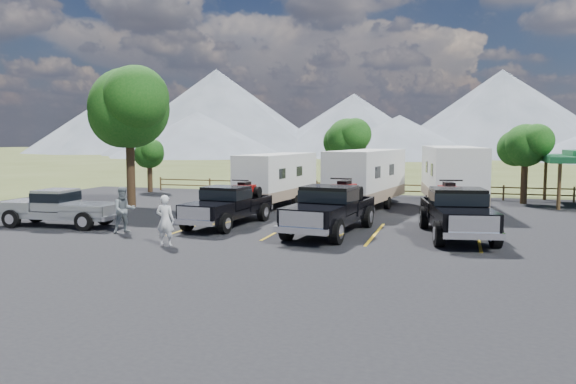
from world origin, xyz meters
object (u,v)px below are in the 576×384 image
(trailer_center, at_px, (367,178))
(person_a, at_px, (165,220))
(rig_left, at_px, (229,204))
(trailer_right, at_px, (452,177))
(rig_right, at_px, (456,210))
(tree_big_nw, at_px, (129,108))
(rig_center, at_px, (331,208))
(person_b, at_px, (124,210))
(trailer_left, at_px, (277,179))
(pickup_silver, at_px, (59,207))

(trailer_center, distance_m, person_a, 13.79)
(rig_left, xyz_separation_m, trailer_center, (5.03, 7.61, 0.74))
(trailer_right, bearing_deg, person_a, -133.94)
(rig_right, height_order, person_a, rig_right)
(tree_big_nw, xyz_separation_m, rig_center, (12.75, -5.32, -4.50))
(rig_right, bearing_deg, person_a, -164.16)
(trailer_right, xyz_separation_m, person_b, (-12.88, -11.77, -0.83))
(trailer_left, distance_m, pickup_silver, 12.07)
(tree_big_nw, distance_m, trailer_center, 13.83)
(pickup_silver, bearing_deg, person_a, 64.16)
(tree_big_nw, xyz_separation_m, pickup_silver, (0.83, -7.06, -4.70))
(trailer_center, relative_size, pickup_silver, 1.67)
(tree_big_nw, distance_m, trailer_left, 9.21)
(trailer_right, relative_size, pickup_silver, 1.77)
(trailer_center, distance_m, person_b, 13.63)
(rig_left, xyz_separation_m, pickup_silver, (-7.08, -2.43, -0.09))
(rig_left, bearing_deg, person_b, -131.56)
(rig_right, bearing_deg, rig_left, 169.26)
(tree_big_nw, xyz_separation_m, person_b, (4.56, -7.74, -4.60))
(tree_big_nw, bearing_deg, trailer_left, 19.36)
(trailer_left, bearing_deg, rig_right, -30.19)
(rig_left, height_order, person_a, rig_left)
(person_a, bearing_deg, tree_big_nw, -56.76)
(trailer_right, bearing_deg, trailer_center, -174.92)
(rig_center, bearing_deg, trailer_left, 128.11)
(tree_big_nw, distance_m, trailer_right, 18.29)
(rig_left, height_order, rig_right, rig_right)
(trailer_right, bearing_deg, rig_right, -96.48)
(rig_center, height_order, trailer_center, trailer_center)
(rig_center, height_order, person_a, rig_center)
(person_a, bearing_deg, trailer_center, -117.74)
(rig_left, bearing_deg, rig_center, -2.61)
(pickup_silver, bearing_deg, rig_left, 104.55)
(rig_right, bearing_deg, tree_big_nw, 154.79)
(rig_left, relative_size, person_a, 3.25)
(trailer_center, relative_size, trailer_right, 0.94)
(trailer_center, bearing_deg, person_a, -103.82)
(trailer_center, height_order, pickup_silver, trailer_center)
(pickup_silver, xyz_separation_m, person_a, (6.70, -2.63, 0.08))
(rig_center, distance_m, person_b, 8.54)
(tree_big_nw, xyz_separation_m, rig_left, (7.91, -4.63, -4.61))
(tree_big_nw, relative_size, pickup_silver, 1.40)
(trailer_center, xyz_separation_m, person_a, (-5.40, -12.67, -0.76))
(rig_center, bearing_deg, pickup_silver, -164.98)
(tree_big_nw, xyz_separation_m, trailer_left, (7.83, 2.75, -3.99))
(rig_left, bearing_deg, trailer_left, 96.19)
(rig_left, xyz_separation_m, person_a, (-0.38, -5.06, -0.02))
(person_a, relative_size, person_b, 0.97)
(rig_center, bearing_deg, tree_big_nw, 164.07)
(rig_right, relative_size, trailer_center, 0.73)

